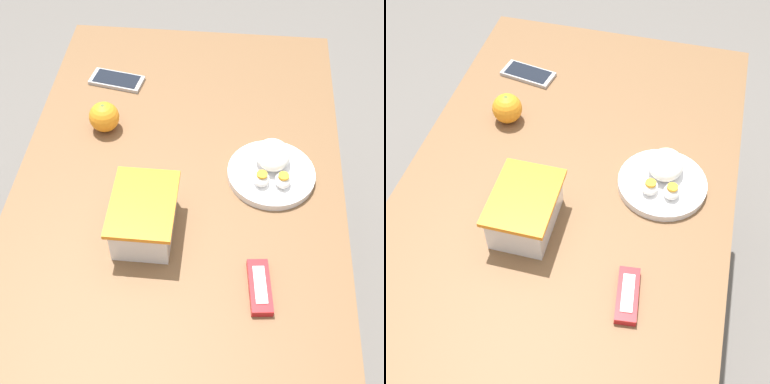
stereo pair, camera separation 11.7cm
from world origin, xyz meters
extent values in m
plane|color=#66605B|center=(0.00, 0.00, 0.00)|extent=(10.00, 10.00, 0.00)
cube|color=brown|center=(0.00, 0.00, 0.69)|extent=(1.24, 0.76, 0.03)
cylinder|color=brown|center=(0.57, -0.32, 0.34)|extent=(0.05, 0.05, 0.68)
cylinder|color=brown|center=(0.57, 0.32, 0.34)|extent=(0.05, 0.05, 0.68)
cube|color=white|center=(-0.12, 0.06, 0.75)|extent=(0.17, 0.12, 0.09)
cube|color=beige|center=(-0.12, 0.06, 0.73)|extent=(0.15, 0.11, 0.05)
cube|color=orange|center=(-0.12, 0.06, 0.80)|extent=(0.18, 0.13, 0.01)
ellipsoid|color=gray|center=(-0.12, 0.05, 0.75)|extent=(0.06, 0.04, 0.02)
sphere|color=orange|center=(0.18, 0.20, 0.74)|extent=(0.08, 0.08, 0.08)
cylinder|color=#4C662D|center=(0.18, 0.20, 0.78)|extent=(0.01, 0.01, 0.00)
cylinder|color=white|center=(0.06, -0.21, 0.72)|extent=(0.20, 0.20, 0.02)
ellipsoid|color=white|center=(0.09, -0.21, 0.75)|extent=(0.10, 0.08, 0.05)
ellipsoid|color=white|center=(0.02, -0.24, 0.74)|extent=(0.04, 0.04, 0.03)
cylinder|color=#F4A823|center=(0.02, -0.24, 0.75)|extent=(0.02, 0.02, 0.01)
ellipsoid|color=white|center=(0.02, -0.19, 0.74)|extent=(0.04, 0.04, 0.03)
cylinder|color=#F4A823|center=(0.02, -0.19, 0.75)|extent=(0.02, 0.02, 0.01)
cube|color=red|center=(-0.24, -0.19, 0.72)|extent=(0.12, 0.05, 0.02)
cube|color=white|center=(-0.24, -0.19, 0.73)|extent=(0.08, 0.03, 0.00)
cube|color=#ADADB2|center=(0.36, 0.21, 0.71)|extent=(0.09, 0.15, 0.01)
cube|color=black|center=(0.36, 0.21, 0.72)|extent=(0.08, 0.13, 0.00)
camera|label=1|loc=(-0.77, -0.11, 1.65)|focal=50.00mm
camera|label=2|loc=(-0.75, -0.22, 1.65)|focal=50.00mm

